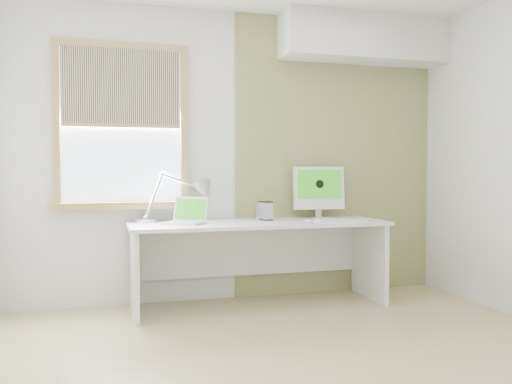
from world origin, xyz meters
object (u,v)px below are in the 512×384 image
object	(u,v)px
desk	(257,243)
external_drive	(266,211)
laptop	(187,217)
imac	(319,189)
desk_lamp	(194,195)

from	to	relation	value
desk	external_drive	size ratio (longest dim) A/B	13.03
laptop	imac	distance (m)	1.29
desk	external_drive	distance (m)	0.30
desk	desk_lamp	xyz separation A→B (m)	(-0.52, 0.22, 0.42)
desk_lamp	imac	distance (m)	1.16
external_drive	desk	bearing A→B (deg)	-146.38
desk	laptop	bearing A→B (deg)	-175.66
laptop	external_drive	size ratio (longest dim) A/B	2.36
desk	external_drive	world-z (taller)	external_drive
desk	external_drive	bearing A→B (deg)	33.62
imac	desk_lamp	bearing A→B (deg)	176.64
desk	desk_lamp	world-z (taller)	desk_lamp
external_drive	imac	distance (m)	0.58
laptop	external_drive	distance (m)	0.72
imac	laptop	bearing A→B (deg)	-171.11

